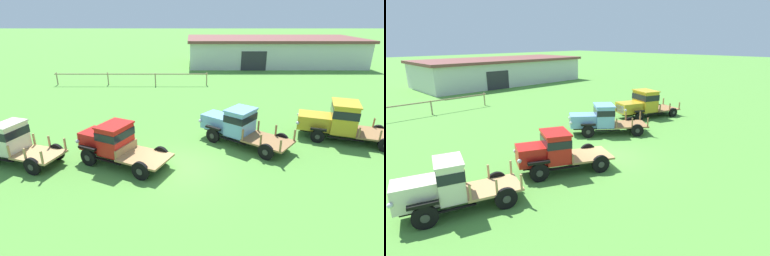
{
  "view_description": "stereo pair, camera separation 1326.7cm",
  "coord_description": "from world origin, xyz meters",
  "views": [
    {
      "loc": [
        0.52,
        -13.17,
        7.25
      ],
      "look_at": [
        0.53,
        2.66,
        1.0
      ],
      "focal_mm": 28.0,
      "sensor_mm": 36.0,
      "label": 1
    },
    {
      "loc": [
        -12.38,
        -10.15,
        6.39
      ],
      "look_at": [
        0.53,
        2.66,
        1.0
      ],
      "focal_mm": 28.0,
      "sensor_mm": 36.0,
      "label": 2
    }
  ],
  "objects": [
    {
      "name": "ground_plane",
      "position": [
        0.0,
        0.0,
        0.0
      ],
      "size": [
        240.0,
        240.0,
        0.0
      ],
      "primitive_type": "plane",
      "color": "#518E38"
    },
    {
      "name": "farm_shed",
      "position": [
        11.85,
        30.33,
        1.86
      ],
      "size": [
        23.77,
        10.65,
        3.69
      ],
      "color": "silver",
      "rests_on": "ground"
    },
    {
      "name": "paddock_fence",
      "position": [
        -5.72,
        17.31,
        0.97
      ],
      "size": [
        15.7,
        0.61,
        1.28
      ],
      "color": "#997F60",
      "rests_on": "ground"
    },
    {
      "name": "vintage_truck_foreground_near",
      "position": [
        -8.68,
        0.58,
        1.09
      ],
      "size": [
        4.89,
        2.91,
        2.12
      ],
      "color": "black",
      "rests_on": "ground"
    },
    {
      "name": "vintage_truck_second_in_line",
      "position": [
        -3.39,
        0.48,
        1.12
      ],
      "size": [
        5.06,
        3.65,
        2.08
      ],
      "color": "black",
      "rests_on": "ground"
    },
    {
      "name": "vintage_truck_midrow_center",
      "position": [
        3.08,
        2.99,
        1.1
      ],
      "size": [
        5.27,
        4.79,
        2.08
      ],
      "color": "black",
      "rests_on": "ground"
    },
    {
      "name": "vintage_truck_far_side",
      "position": [
        9.21,
        3.54,
        1.17
      ],
      "size": [
        5.9,
        3.82,
        2.28
      ],
      "color": "black",
      "rests_on": "ground"
    }
  ]
}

